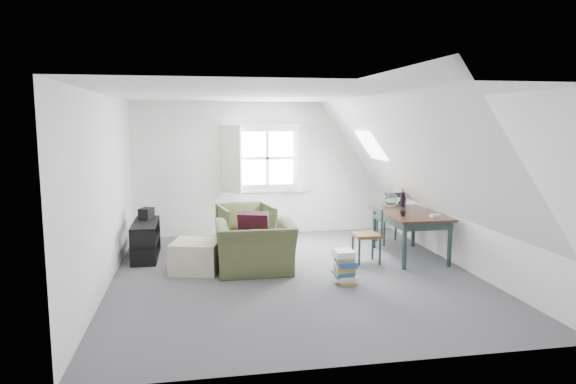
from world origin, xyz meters
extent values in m
plane|color=#525156|center=(0.00, 0.00, 0.00)|extent=(5.50, 5.50, 0.00)
plane|color=white|center=(0.00, 0.00, 2.50)|extent=(5.50, 5.50, 0.00)
plane|color=white|center=(0.00, 2.75, 1.25)|extent=(5.00, 0.00, 5.00)
plane|color=white|center=(0.00, -2.75, 1.25)|extent=(5.00, 0.00, 5.00)
plane|color=white|center=(-2.50, 0.00, 1.25)|extent=(0.00, 5.50, 5.50)
plane|color=white|center=(2.50, 0.00, 1.25)|extent=(0.00, 5.50, 5.50)
plane|color=white|center=(-1.55, 0.00, 1.78)|extent=(3.19, 5.50, 4.48)
plane|color=white|center=(1.55, 0.00, 1.78)|extent=(3.19, 5.50, 4.48)
cube|color=white|center=(0.00, 2.73, 1.45)|extent=(1.30, 0.04, 1.30)
cube|color=white|center=(-0.68, 2.57, 1.45)|extent=(0.35, 0.35, 1.25)
cube|color=white|center=(0.68, 2.57, 1.45)|extent=(0.35, 0.35, 1.25)
cube|color=white|center=(0.00, 2.72, 1.45)|extent=(1.00, 0.02, 1.00)
cube|color=white|center=(0.00, 2.70, 1.45)|extent=(1.08, 0.04, 0.05)
cube|color=white|center=(0.00, 2.70, 1.45)|extent=(0.05, 0.04, 1.08)
cube|color=white|center=(1.55, 1.30, 1.75)|extent=(0.35, 0.75, 0.47)
imported|color=#444C28|center=(-0.53, 0.24, 0.00)|extent=(1.12, 0.98, 0.72)
imported|color=#444C28|center=(-0.54, 1.48, 0.00)|extent=(0.98, 1.00, 0.79)
cube|color=#3C101E|center=(-0.53, 0.39, 0.64)|extent=(0.49, 0.37, 0.45)
cube|color=#B9AC91|center=(-1.36, 0.44, 0.22)|extent=(0.80, 0.80, 0.44)
cube|color=#321B11|center=(1.98, 0.62, 0.70)|extent=(0.86, 1.44, 0.04)
cube|color=#213833|center=(1.98, 0.62, 0.62)|extent=(0.77, 1.34, 0.12)
cylinder|color=#213833|center=(1.63, -0.02, 0.34)|extent=(0.07, 0.07, 0.68)
cylinder|color=#213833|center=(2.34, -0.02, 0.34)|extent=(0.07, 0.07, 0.68)
cylinder|color=#213833|center=(1.63, 1.26, 0.34)|extent=(0.07, 0.07, 0.68)
cylinder|color=#213833|center=(2.34, 1.26, 0.34)|extent=(0.07, 0.07, 0.68)
sphere|color=silver|center=(1.83, 1.07, 0.85)|extent=(0.25, 0.25, 0.25)
cylinder|color=silver|center=(1.83, 1.07, 1.01)|extent=(0.08, 0.08, 0.13)
cylinder|color=black|center=(2.08, 1.17, 0.84)|extent=(0.08, 0.08, 0.24)
cylinder|color=#3F2D1E|center=(2.08, 1.17, 1.10)|extent=(0.03, 0.05, 0.43)
cylinder|color=#3F2D1E|center=(2.09, 1.18, 1.10)|extent=(0.04, 0.06, 0.43)
cylinder|color=#3F2D1E|center=(2.07, 1.16, 1.10)|extent=(0.05, 0.07, 0.43)
imported|color=black|center=(1.73, 0.32, 0.72)|extent=(0.11, 0.11, 0.09)
cube|color=white|center=(2.18, 0.17, 0.74)|extent=(0.14, 0.11, 0.04)
cube|color=#5B3815|center=(2.03, 1.55, 0.47)|extent=(0.44, 0.44, 0.05)
cylinder|color=#213833|center=(2.21, 1.73, 0.22)|extent=(0.04, 0.04, 0.45)
cylinder|color=#213833|center=(2.21, 1.38, 0.22)|extent=(0.04, 0.04, 0.45)
cylinder|color=#213833|center=(1.85, 1.73, 0.22)|extent=(0.04, 0.04, 0.45)
cylinder|color=#213833|center=(1.85, 1.38, 0.22)|extent=(0.04, 0.04, 0.45)
cylinder|color=#213833|center=(2.21, 1.35, 0.70)|extent=(0.04, 0.04, 0.47)
cylinder|color=#213833|center=(1.85, 1.35, 0.70)|extent=(0.04, 0.04, 0.47)
cube|color=#213833|center=(2.03, 1.35, 0.89)|extent=(0.36, 0.03, 0.08)
cube|color=#213833|center=(2.03, 1.35, 0.75)|extent=(0.36, 0.03, 0.06)
cube|color=#5B3815|center=(1.20, 0.42, 0.43)|extent=(0.40, 0.40, 0.05)
cylinder|color=#213833|center=(1.04, 0.58, 0.20)|extent=(0.03, 0.03, 0.41)
cylinder|color=#213833|center=(1.36, 0.58, 0.20)|extent=(0.03, 0.03, 0.41)
cylinder|color=#213833|center=(1.04, 0.26, 0.20)|extent=(0.03, 0.03, 0.41)
cylinder|color=#213833|center=(1.36, 0.26, 0.20)|extent=(0.03, 0.03, 0.41)
cylinder|color=#213833|center=(1.38, 0.58, 0.64)|extent=(0.03, 0.03, 0.43)
cylinder|color=#213833|center=(1.38, 0.26, 0.64)|extent=(0.03, 0.03, 0.43)
cube|color=#213833|center=(1.38, 0.42, 0.81)|extent=(0.03, 0.32, 0.08)
cube|color=#213833|center=(1.38, 0.42, 0.69)|extent=(0.03, 0.32, 0.06)
cube|color=black|center=(-2.14, 1.32, 0.01)|extent=(0.37, 1.12, 0.03)
cube|color=black|center=(-2.14, 1.32, 0.28)|extent=(0.37, 1.12, 0.03)
cube|color=black|center=(-2.14, 1.32, 0.56)|extent=(0.37, 1.12, 0.03)
cube|color=black|center=(-2.14, 0.78, 0.28)|extent=(0.37, 0.03, 0.56)
cube|color=black|center=(-2.14, 1.87, 0.28)|extent=(0.37, 0.03, 0.56)
cube|color=#264C99|center=(-2.14, 1.00, 0.12)|extent=(0.17, 0.19, 0.21)
cube|color=red|center=(-2.14, 1.42, 0.12)|extent=(0.17, 0.22, 0.21)
cube|color=white|center=(-2.14, 1.14, 0.39)|extent=(0.17, 0.21, 0.19)
cube|color=black|center=(-2.14, 1.57, 0.66)|extent=(0.25, 0.29, 0.20)
cube|color=#B29933|center=(0.61, -0.47, 0.02)|extent=(0.23, 0.31, 0.04)
cube|color=white|center=(0.58, -0.45, 0.06)|extent=(0.30, 0.34, 0.04)
cube|color=white|center=(0.62, -0.47, 0.09)|extent=(0.25, 0.33, 0.04)
cube|color=#337F4C|center=(0.57, -0.46, 0.13)|extent=(0.25, 0.31, 0.03)
cube|color=#264C99|center=(0.59, -0.49, 0.16)|extent=(0.27, 0.35, 0.03)
cube|color=#B29933|center=(0.59, -0.46, 0.19)|extent=(0.23, 0.31, 0.03)
cube|color=#B29933|center=(0.60, -0.44, 0.22)|extent=(0.27, 0.34, 0.04)
cube|color=#264C99|center=(0.62, -0.49, 0.26)|extent=(0.27, 0.35, 0.04)
cube|color=#264C99|center=(0.60, -0.49, 0.30)|extent=(0.27, 0.34, 0.04)
cube|color=#B29933|center=(0.59, -0.43, 0.34)|extent=(0.25, 0.32, 0.04)
cube|color=white|center=(0.58, -0.44, 0.38)|extent=(0.25, 0.29, 0.05)
cube|color=white|center=(0.59, -0.43, 0.42)|extent=(0.25, 0.30, 0.04)
camera|label=1|loc=(-1.34, -6.87, 2.16)|focal=32.00mm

